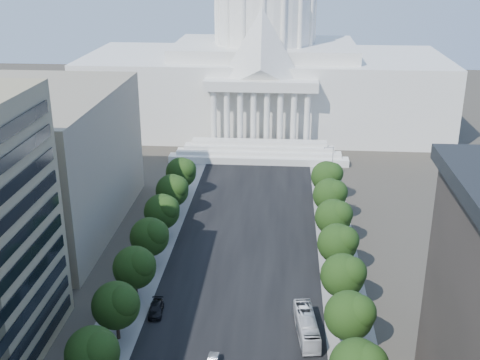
# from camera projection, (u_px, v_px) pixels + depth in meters

# --- Properties ---
(road_asphalt) EXTENTS (30.00, 260.00, 0.01)m
(road_asphalt) POSITION_uv_depth(u_px,v_px,m) (244.00, 254.00, 122.47)
(road_asphalt) COLOR black
(road_asphalt) RESTS_ON ground
(sidewalk_left) EXTENTS (8.00, 260.00, 0.02)m
(sidewalk_left) POSITION_uv_depth(u_px,v_px,m) (153.00, 251.00, 123.84)
(sidewalk_left) COLOR gray
(sidewalk_left) RESTS_ON ground
(sidewalk_right) EXTENTS (8.00, 260.00, 0.02)m
(sidewalk_right) POSITION_uv_depth(u_px,v_px,m) (338.00, 257.00, 121.09)
(sidewalk_right) COLOR gray
(sidewalk_right) RESTS_ON ground
(capitol) EXTENTS (120.00, 56.00, 73.00)m
(capitol) POSITION_uv_depth(u_px,v_px,m) (264.00, 70.00, 203.64)
(capitol) COLOR white
(capitol) RESTS_ON ground
(office_block_left_far) EXTENTS (38.00, 52.00, 30.00)m
(office_block_left_far) POSITION_uv_depth(u_px,v_px,m) (27.00, 162.00, 129.88)
(office_block_left_far) COLOR gray
(office_block_left_far) RESTS_ON ground
(tree_l_d) EXTENTS (7.79, 7.60, 9.97)m
(tree_l_d) POSITION_uv_depth(u_px,v_px,m) (94.00, 353.00, 82.16)
(tree_l_d) COLOR #33261C
(tree_l_d) RESTS_ON ground
(tree_l_e) EXTENTS (7.79, 7.60, 9.97)m
(tree_l_e) POSITION_uv_depth(u_px,v_px,m) (118.00, 304.00, 93.33)
(tree_l_e) COLOR #33261C
(tree_l_e) RESTS_ON ground
(tree_l_f) EXTENTS (7.79, 7.60, 9.97)m
(tree_l_f) POSITION_uv_depth(u_px,v_px,m) (136.00, 267.00, 104.50)
(tree_l_f) COLOR #33261C
(tree_l_f) RESTS_ON ground
(tree_l_g) EXTENTS (7.79, 7.60, 9.97)m
(tree_l_g) POSITION_uv_depth(u_px,v_px,m) (151.00, 236.00, 115.67)
(tree_l_g) COLOR #33261C
(tree_l_g) RESTS_ON ground
(tree_l_h) EXTENTS (7.79, 7.60, 9.97)m
(tree_l_h) POSITION_uv_depth(u_px,v_px,m) (163.00, 211.00, 126.84)
(tree_l_h) COLOR #33261C
(tree_l_h) RESTS_ON ground
(tree_l_i) EXTENTS (7.79, 7.60, 9.97)m
(tree_l_i) POSITION_uv_depth(u_px,v_px,m) (173.00, 190.00, 138.01)
(tree_l_i) COLOR #33261C
(tree_l_i) RESTS_ON ground
(tree_l_j) EXTENTS (7.79, 7.60, 9.97)m
(tree_l_j) POSITION_uv_depth(u_px,v_px,m) (182.00, 172.00, 149.18)
(tree_l_j) COLOR #33261C
(tree_l_j) RESTS_ON ground
(tree_r_e) EXTENTS (7.79, 7.60, 9.97)m
(tree_r_e) POSITION_uv_depth(u_px,v_px,m) (351.00, 315.00, 90.72)
(tree_r_e) COLOR #33261C
(tree_r_e) RESTS_ON ground
(tree_r_f) EXTENTS (7.79, 7.60, 9.97)m
(tree_r_f) POSITION_uv_depth(u_px,v_px,m) (345.00, 275.00, 101.89)
(tree_r_f) COLOR #33261C
(tree_r_f) RESTS_ON ground
(tree_r_g) EXTENTS (7.79, 7.60, 9.97)m
(tree_r_g) POSITION_uv_depth(u_px,v_px,m) (339.00, 243.00, 113.06)
(tree_r_g) COLOR #33261C
(tree_r_g) RESTS_ON ground
(tree_r_h) EXTENTS (7.79, 7.60, 9.97)m
(tree_r_h) POSITION_uv_depth(u_px,v_px,m) (335.00, 216.00, 124.23)
(tree_r_h) COLOR #33261C
(tree_r_h) RESTS_ON ground
(tree_r_i) EXTENTS (7.79, 7.60, 9.97)m
(tree_r_i) POSITION_uv_depth(u_px,v_px,m) (331.00, 194.00, 135.40)
(tree_r_i) COLOR #33261C
(tree_r_i) RESTS_ON ground
(tree_r_j) EXTENTS (7.79, 7.60, 9.97)m
(tree_r_j) POSITION_uv_depth(u_px,v_px,m) (328.00, 176.00, 146.58)
(tree_r_j) COLOR #33261C
(tree_r_j) RESTS_ON ground
(streetlight_c) EXTENTS (2.61, 0.44, 9.00)m
(streetlight_c) POSITION_uv_depth(u_px,v_px,m) (361.00, 318.00, 91.02)
(streetlight_c) COLOR gray
(streetlight_c) RESTS_ON ground
(streetlight_d) EXTENTS (2.61, 0.44, 9.00)m
(streetlight_d) POSITION_uv_depth(u_px,v_px,m) (347.00, 243.00, 114.29)
(streetlight_d) COLOR gray
(streetlight_d) RESTS_ON ground
(streetlight_e) EXTENTS (2.61, 0.44, 9.00)m
(streetlight_e) POSITION_uv_depth(u_px,v_px,m) (337.00, 193.00, 137.56)
(streetlight_e) COLOR gray
(streetlight_e) RESTS_ON ground
(streetlight_f) EXTENTS (2.61, 0.44, 9.00)m
(streetlight_f) POSITION_uv_depth(u_px,v_px,m) (330.00, 158.00, 160.83)
(streetlight_f) COLOR gray
(streetlight_f) RESTS_ON ground
(car_dark_b) EXTENTS (2.77, 5.84, 1.65)m
(car_dark_b) POSITION_uv_depth(u_px,v_px,m) (156.00, 309.00, 102.20)
(car_dark_b) COLOR black
(car_dark_b) RESTS_ON ground
(city_bus) EXTENTS (4.25, 12.37, 3.38)m
(city_bus) POSITION_uv_depth(u_px,v_px,m) (307.00, 326.00, 96.14)
(city_bus) COLOR silver
(city_bus) RESTS_ON ground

